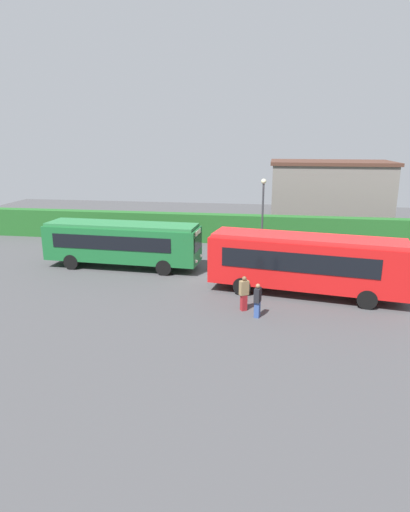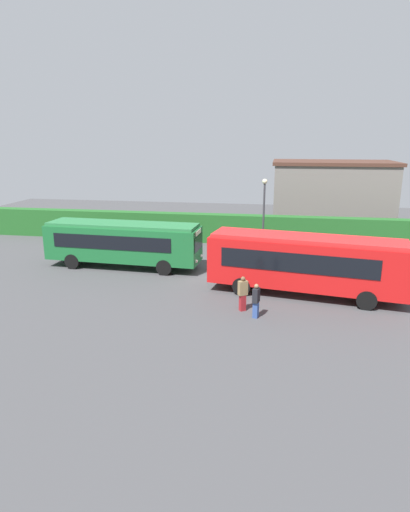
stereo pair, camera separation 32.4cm
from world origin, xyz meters
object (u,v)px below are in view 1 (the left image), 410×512
at_px(bus_green, 122,242).
at_px(traffic_cone, 234,260).
at_px(bus_red, 306,262).
at_px(person_left, 244,293).
at_px(person_center, 258,300).
at_px(lamppost, 263,209).

relative_size(bus_green, traffic_cone, 17.38).
height_order(bus_red, person_left, bus_red).
bearing_deg(person_center, bus_red, -109.18).
bearing_deg(traffic_cone, bus_green, -166.14).
height_order(bus_green, lamppost, lamppost).
bearing_deg(lamppost, person_left, -92.75).
distance_m(person_center, traffic_cone, 9.05).
bearing_deg(lamppost, bus_red, -71.68).
relative_size(bus_green, person_center, 6.15).
distance_m(bus_red, traffic_cone, 7.00).
relative_size(bus_green, person_left, 5.86).
bearing_deg(person_center, lamppost, -74.12).
distance_m(person_center, lamppost, 11.73).
distance_m(bus_red, person_left, 4.30).
xyz_separation_m(person_center, lamppost, (-0.19, 11.44, 2.60)).
xyz_separation_m(bus_red, person_left, (-3.12, -2.80, -0.95)).
bearing_deg(bus_red, traffic_cone, 138.90).
bearing_deg(lamppost, person_center, -89.05).
distance_m(bus_green, bus_red, 12.09).
bearing_deg(person_left, traffic_cone, -24.85).
bearing_deg(person_center, bus_green, -22.57).
xyz_separation_m(bus_green, traffic_cone, (7.24, 1.79, -1.44)).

